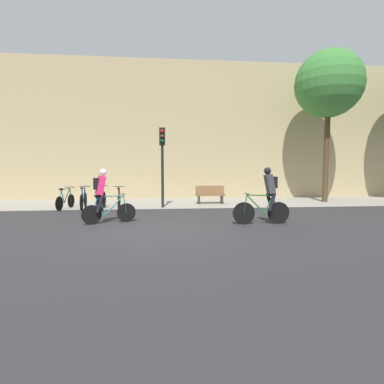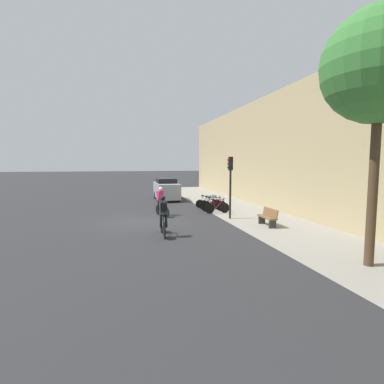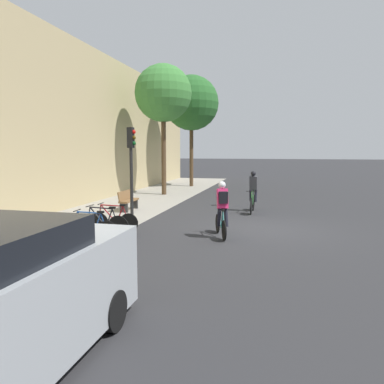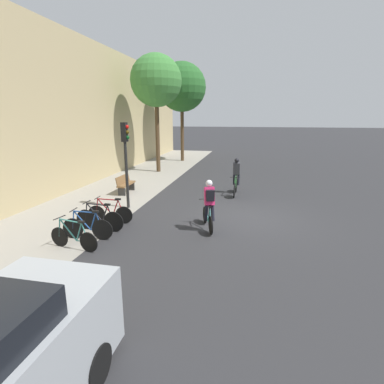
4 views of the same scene
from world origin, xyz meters
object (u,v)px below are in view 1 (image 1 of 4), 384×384
traffic_light_pole (162,153)px  parked_bike_2 (101,199)px  parked_bike_1 (83,200)px  bench (210,194)px  cyclist_grey (267,194)px  cyclist_pink (103,194)px  parked_bike_3 (119,200)px  parked_bike_0 (65,200)px

traffic_light_pole → parked_bike_2: bearing=-177.2°
parked_bike_1 → bench: 5.90m
cyclist_grey → cyclist_pink: bearing=173.8°
parked_bike_3 → traffic_light_pole: bearing=3.9°
parked_bike_1 → traffic_light_pole: 3.98m
parked_bike_1 → traffic_light_pole: (3.41, 0.13, 2.05)m
parked_bike_3 → traffic_light_pole: size_ratio=0.47×
cyclist_pink → parked_bike_3: (-0.02, 3.60, -0.56)m
parked_bike_2 → bench: (5.00, 1.30, 0.05)m
cyclist_grey → parked_bike_1: size_ratio=1.11×
parked_bike_1 → traffic_light_pole: traffic_light_pole is taller
cyclist_pink → cyclist_grey: cyclist_grey is taller
bench → parked_bike_3: bearing=-162.9°
cyclist_grey → bench: bearing=99.7°
traffic_light_pole → bench: traffic_light_pole is taller
cyclist_grey → parked_bike_3: size_ratio=1.09×
parked_bike_1 → parked_bike_2: 0.76m
parked_bike_3 → cyclist_pink: bearing=-89.7°
parked_bike_1 → cyclist_pink: bearing=-67.0°
cyclist_pink → parked_bike_3: bearing=90.3°
parked_bike_0 → bench: (6.51, 1.31, 0.08)m
bench → traffic_light_pole: bearing=-153.3°
cyclist_grey → bench: (-0.94, 5.47, -0.48)m
cyclist_pink → traffic_light_pole: 4.44m
traffic_light_pole → bench: 3.29m
cyclist_pink → traffic_light_pole: traffic_light_pole is taller
parked_bike_1 → parked_bike_2: size_ratio=0.94×
parked_bike_0 → parked_bike_1: bearing=0.2°
traffic_light_pole → cyclist_pink: bearing=-116.8°
parked_bike_0 → cyclist_grey: bearing=-29.2°
parked_bike_1 → parked_bike_3: 1.51m
bench → parked_bike_0: bearing=-168.7°
parked_bike_2 → bench: 5.16m
traffic_light_pole → bench: size_ratio=2.47×
cyclist_grey → parked_bike_1: 7.90m
cyclist_grey → parked_bike_1: (-6.69, 4.16, -0.55)m
cyclist_grey → traffic_light_pole: (-3.28, 4.29, 1.51)m
parked_bike_3 → bench: (4.24, 1.30, 0.07)m
parked_bike_0 → parked_bike_3: size_ratio=0.99×
parked_bike_0 → parked_bike_1: (0.76, 0.00, 0.02)m
cyclist_grey → parked_bike_2: (-5.93, 4.16, -0.53)m
cyclist_pink → bench: bearing=49.3°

